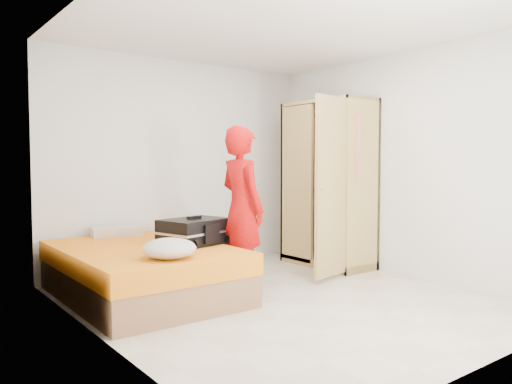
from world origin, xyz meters
TOP-DOWN VIEW (x-y plane):
  - room at (0.00, 0.00)m, footprint 4.00×4.02m
  - bed at (-1.05, 0.90)m, footprint 1.42×2.02m
  - wardrobe at (1.45, 0.85)m, footprint 1.16×1.30m
  - person at (-0.13, 0.52)m, footprint 0.42×0.63m
  - suitcase at (-0.57, 0.72)m, footprint 0.75×0.63m
  - round_cushion at (-1.13, 0.18)m, footprint 0.46×0.46m
  - pillow at (-0.97, 1.75)m, footprint 0.58×0.36m

SIDE VIEW (x-z plane):
  - bed at x=-1.05m, z-range 0.00..0.50m
  - pillow at x=-0.97m, z-range 0.50..0.60m
  - round_cushion at x=-1.13m, z-range 0.50..0.67m
  - suitcase at x=-0.57m, z-range 0.48..0.77m
  - person at x=-0.13m, z-range 0.00..1.69m
  - wardrobe at x=1.45m, z-range -0.05..2.05m
  - room at x=0.00m, z-range 0.00..2.60m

